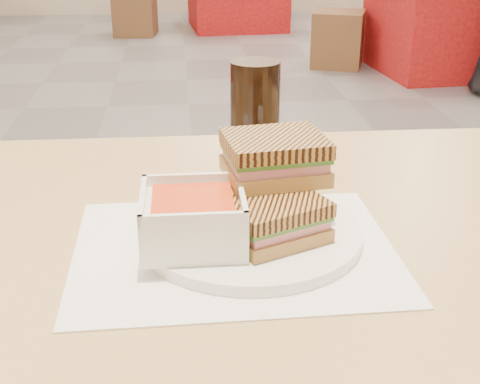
{
  "coord_description": "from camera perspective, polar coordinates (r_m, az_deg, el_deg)",
  "views": [
    {
      "loc": [
        -0.06,
        -2.7,
        1.13
      ],
      "look_at": [
        0.01,
        -2.0,
        0.82
      ],
      "focal_mm": 49.1,
      "sensor_mm": 36.0,
      "label": 1
    }
  ],
  "objects": [
    {
      "name": "main_table",
      "position": [
        0.92,
        -0.47,
        -8.86
      ],
      "size": [
        1.21,
        0.71,
        0.75
      ],
      "color": "tan",
      "rests_on": "ground"
    },
    {
      "name": "tray_liner",
      "position": [
        0.79,
        -0.5,
        -5.03
      ],
      "size": [
        0.38,
        0.3,
        0.0
      ],
      "color": "white",
      "rests_on": "main_table"
    },
    {
      "name": "plate",
      "position": [
        0.81,
        0.91,
        -3.57
      ],
      "size": [
        0.27,
        0.27,
        0.01
      ],
      "color": "white",
      "rests_on": "tray_liner"
    },
    {
      "name": "soup_bowl",
      "position": [
        0.76,
        -4.1,
        -2.45
      ],
      "size": [
        0.12,
        0.12,
        0.06
      ],
      "color": "white",
      "rests_on": "plate"
    },
    {
      "name": "panini_lower",
      "position": [
        0.77,
        3.01,
        -2.31
      ],
      "size": [
        0.14,
        0.13,
        0.05
      ],
      "color": "#A07F3F",
      "rests_on": "plate"
    },
    {
      "name": "panini_upper",
      "position": [
        0.81,
        3.04,
        3.05
      ],
      "size": [
        0.13,
        0.12,
        0.05
      ],
      "color": "#A07F3F",
      "rests_on": "panini_lower"
    },
    {
      "name": "cola_glass",
      "position": [
        1.03,
        1.3,
        6.8
      ],
      "size": [
        0.08,
        0.08,
        0.16
      ],
      "color": "black",
      "rests_on": "main_table"
    },
    {
      "name": "bg_table_1",
      "position": [
        5.12,
        17.5,
        14.48
      ],
      "size": [
        1.01,
        1.01,
        0.81
      ],
      "color": "#B21B17",
      "rests_on": "ground"
    },
    {
      "name": "bg_chair_1l",
      "position": [
        5.13,
        8.51,
        13.0
      ],
      "size": [
        0.46,
        0.46,
        0.41
      ],
      "color": "brown",
      "rests_on": "ground"
    },
    {
      "name": "bg_chair_2l",
      "position": [
        6.46,
        -9.11,
        15.16
      ],
      "size": [
        0.41,
        0.41,
        0.42
      ],
      "color": "brown",
      "rests_on": "ground"
    },
    {
      "name": "bg_chair_2r",
      "position": [
        6.73,
        1.99,
        15.9
      ],
      "size": [
        0.48,
        0.48,
        0.45
      ],
      "color": "brown",
      "rests_on": "ground"
    }
  ]
}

